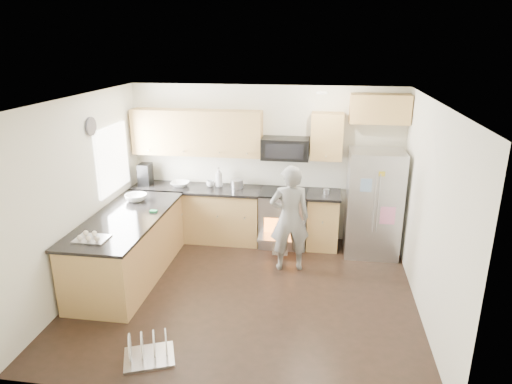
% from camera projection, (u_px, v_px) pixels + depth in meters
% --- Properties ---
extents(ground, '(4.50, 4.50, 0.00)m').
position_uv_depth(ground, '(246.00, 293.00, 6.21)').
color(ground, black).
rests_on(ground, ground).
extents(room_shell, '(4.54, 4.04, 2.62)m').
position_uv_depth(room_shell, '(242.00, 175.00, 5.70)').
color(room_shell, white).
rests_on(room_shell, ground).
extents(back_cabinet_run, '(4.45, 0.64, 2.50)m').
position_uv_depth(back_cabinet_run, '(228.00, 186.00, 7.62)').
color(back_cabinet_run, '#B78449').
rests_on(back_cabinet_run, ground).
extents(peninsula, '(0.96, 2.36, 1.03)m').
position_uv_depth(peninsula, '(128.00, 246.00, 6.54)').
color(peninsula, '#B78449').
rests_on(peninsula, ground).
extents(stove_range, '(0.76, 0.97, 1.79)m').
position_uv_depth(stove_range, '(284.00, 206.00, 7.53)').
color(stove_range, '#B7B7BC').
rests_on(stove_range, ground).
extents(refrigerator, '(0.84, 0.67, 1.69)m').
position_uv_depth(refrigerator, '(373.00, 204.00, 7.13)').
color(refrigerator, '#B7B7BC').
rests_on(refrigerator, ground).
extents(person, '(0.65, 0.49, 1.61)m').
position_uv_depth(person, '(290.00, 218.00, 6.65)').
color(person, gray).
rests_on(person, ground).
extents(dish_rack, '(0.65, 0.59, 0.33)m').
position_uv_depth(dish_rack, '(149.00, 352.00, 4.91)').
color(dish_rack, '#B7B7BC').
rests_on(dish_rack, ground).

